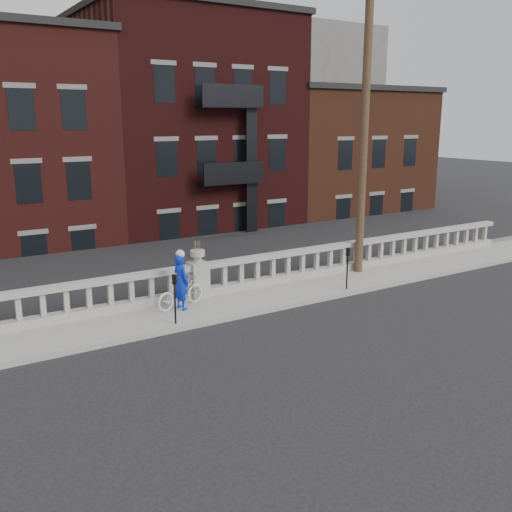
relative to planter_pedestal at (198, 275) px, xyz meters
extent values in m
plane|color=black|center=(0.00, -3.95, -0.83)|extent=(120.00, 120.00, 0.00)
cube|color=#99978E|center=(0.00, -0.95, -0.76)|extent=(32.00, 2.20, 0.15)
cube|color=#99978E|center=(0.00, 0.00, -0.56)|extent=(28.00, 0.34, 0.25)
cube|color=#99978E|center=(0.00, 0.00, 0.27)|extent=(28.00, 0.34, 0.16)
cube|color=#99978E|center=(0.00, 0.00, -0.13)|extent=(0.55, 0.55, 1.10)
cylinder|color=#99978E|center=(0.00, 0.00, 0.52)|extent=(0.24, 0.24, 0.20)
cylinder|color=#99978E|center=(0.00, 0.00, 0.70)|extent=(0.44, 0.44, 0.18)
cube|color=#605E59|center=(0.00, 0.35, -3.26)|extent=(36.00, 0.50, 5.15)
cube|color=black|center=(0.00, 22.00, -6.08)|extent=(80.00, 44.00, 0.50)
cube|color=#595651|center=(-2.00, 4.50, -3.83)|extent=(16.00, 7.00, 4.00)
cube|color=#595651|center=(22.00, 29.00, 3.17)|extent=(14.00, 14.00, 18.00)
cube|color=#350F0E|center=(6.00, 16.00, 1.92)|extent=(10.00, 14.00, 15.50)
cube|color=black|center=(6.00, 16.00, 9.82)|extent=(10.30, 14.30, 0.30)
cube|color=#552919|center=(16.00, 16.00, 0.17)|extent=(10.00, 14.00, 12.00)
cube|color=black|center=(16.00, 16.00, 6.32)|extent=(10.30, 14.30, 0.30)
cylinder|color=#422D1E|center=(6.20, -0.35, 4.32)|extent=(0.28, 0.28, 10.00)
cylinder|color=black|center=(-1.58, -1.80, -0.13)|extent=(0.05, 0.05, 1.10)
cube|color=black|center=(-1.58, -1.80, 0.55)|extent=(0.10, 0.08, 0.26)
cube|color=black|center=(-1.58, -1.85, 0.59)|extent=(0.06, 0.01, 0.08)
cylinder|color=black|center=(4.40, -1.80, -0.13)|extent=(0.05, 0.05, 1.10)
cube|color=black|center=(4.40, -1.80, 0.55)|extent=(0.10, 0.08, 0.26)
cube|color=black|center=(4.40, -1.85, 0.59)|extent=(0.06, 0.01, 0.08)
imported|color=silver|center=(-0.87, -0.59, -0.24)|extent=(1.77, 1.04, 0.88)
imported|color=#0D28C5|center=(-0.92, -0.76, 0.14)|extent=(0.49, 0.65, 1.64)
camera|label=1|loc=(-7.40, -15.13, 4.66)|focal=40.00mm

